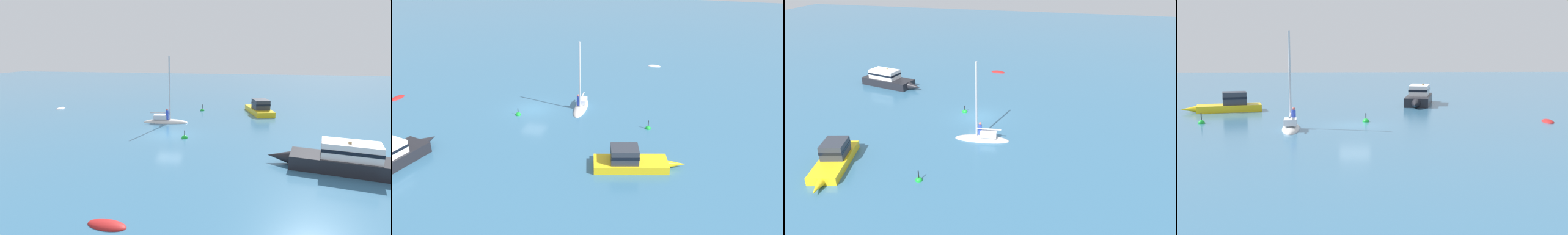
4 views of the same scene
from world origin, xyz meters
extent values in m
plane|color=teal|center=(0.00, 0.00, 0.00)|extent=(160.00, 160.00, 0.00)
ellipsoid|color=white|center=(10.93, 18.96, 0.00)|extent=(1.86, 0.88, 0.38)
cube|color=black|center=(-7.12, -14.37, 0.49)|extent=(3.97, 7.32, 0.99)
cone|color=black|center=(-6.20, -10.18, 0.49)|extent=(1.33, 1.90, 0.99)
cube|color=white|center=(-7.22, -14.85, 1.55)|extent=(2.80, 4.15, 1.12)
cube|color=black|center=(-7.22, -14.85, 1.61)|extent=(2.85, 4.19, 0.24)
cylinder|color=white|center=(-7.58, -14.64, 1.52)|extent=(0.32, 0.32, 1.07)
sphere|color=tan|center=(-7.58, -14.64, 2.18)|extent=(0.24, 0.24, 0.24)
ellipsoid|color=#B21E1E|center=(-16.56, -1.25, 0.00)|extent=(1.17, 2.18, 0.44)
cube|color=yellow|center=(12.50, -9.17, 0.34)|extent=(6.56, 3.88, 0.67)
cone|color=yellow|center=(16.16, -8.17, 0.34)|extent=(1.66, 1.05, 0.67)
cube|color=#2D333D|center=(11.99, -9.31, 1.30)|extent=(2.68, 2.40, 1.25)
cube|color=black|center=(11.99, -9.31, 1.36)|extent=(2.73, 2.45, 0.24)
ellipsoid|color=silver|center=(5.02, 1.69, 0.00)|extent=(1.84, 5.31, 0.88)
cube|color=silver|center=(4.96, 2.31, 0.68)|extent=(1.09, 1.64, 0.48)
cylinder|color=silver|center=(5.07, 1.17, 4.05)|extent=(0.17, 0.17, 7.23)
cylinder|color=silver|center=(4.96, 2.34, 1.17)|extent=(0.36, 2.34, 0.14)
cylinder|color=blue|center=(4.80, 1.45, 0.95)|extent=(0.32, 0.32, 1.03)
sphere|color=#CF6B66|center=(4.80, 1.45, 1.59)|extent=(0.24, 0.24, 0.24)
sphere|color=green|center=(-0.95, -1.81, 0.00)|extent=(0.60, 0.60, 0.60)
cylinder|color=black|center=(-0.95, -1.81, 0.53)|extent=(0.08, 0.08, 0.46)
sphere|color=green|center=(12.90, -1.42, 0.00)|extent=(0.57, 0.57, 0.57)
cylinder|color=black|center=(12.90, -1.42, 0.58)|extent=(0.08, 0.08, 0.60)
camera|label=1|loc=(-29.25, -7.84, 8.35)|focal=28.67mm
camera|label=2|loc=(17.08, -39.18, 18.60)|focal=38.56mm
camera|label=3|loc=(34.96, 9.22, 16.28)|focal=33.50mm
camera|label=4|loc=(-0.08, 40.10, 6.54)|focal=45.43mm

